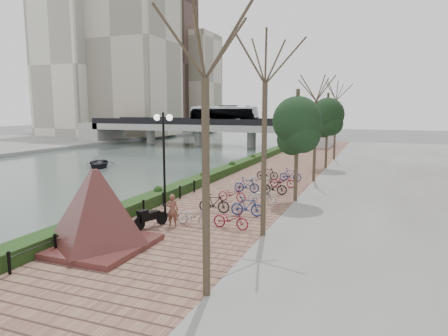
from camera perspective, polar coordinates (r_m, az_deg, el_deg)
The scene contains 14 objects.
ground at distance 19.64m, azimuth -19.62°, elevation -9.44°, with size 220.00×220.00×0.00m, color #59595B.
river_water at distance 48.07m, azimuth -13.72°, elevation 1.17°, with size 30.00×130.00×0.02m, color #445651.
promenade at distance 33.11m, azimuth 6.21°, elevation -1.39°, with size 8.00×75.00×0.50m, color brown.
hedge at distance 36.38m, azimuth 2.08°, elevation 0.41°, with size 1.10×56.00×0.60m, color black.
chain_fence at distance 20.09m, azimuth -12.95°, elevation -6.24°, with size 0.10×14.10×0.70m.
granite_monument at distance 16.19m, azimuth -17.75°, elevation -5.53°, with size 4.98×4.98×3.09m.
lamppost at distance 20.02m, azimuth -8.61°, elevation 3.62°, with size 1.02×0.32×5.20m.
motorcycle at distance 18.59m, azimuth -10.43°, elevation -6.85°, with size 0.51×1.63×1.02m, color black, non-canonical shape.
pedestrian at distance 18.58m, azimuth -7.38°, elevation -6.00°, with size 0.55×0.36×1.51m, color brown.
bicycle_parking at distance 24.18m, azimuth 4.16°, elevation -3.27°, with size 2.40×14.69×1.00m.
street_trees at distance 27.16m, azimuth 11.83°, elevation 3.64°, with size 3.20×37.12×6.80m.
bridge at distance 64.76m, azimuth -2.92°, elevation 6.19°, with size 36.00×10.77×6.50m.
boat at distance 42.38m, azimuth -17.46°, elevation 0.66°, with size 2.84×3.98×0.82m, color black.
far_buildings at distance 97.07m, azimuth -13.13°, elevation 14.25°, with size 35.00×38.00×38.00m.
Camera 1 is at (12.45, -14.02, 5.85)m, focal length 32.00 mm.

